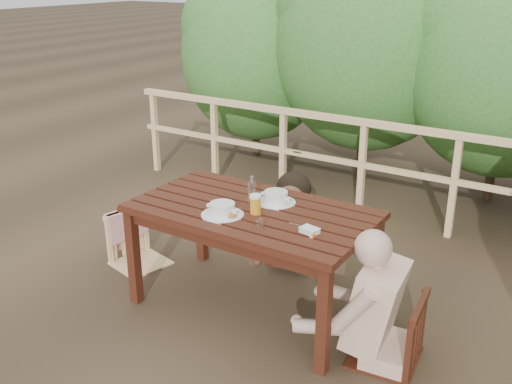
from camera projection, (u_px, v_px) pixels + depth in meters
The scene contains 16 objects.
ground at pixel (252, 306), 4.39m from camera, with size 60.00×60.00×0.00m, color #493725.
table at pixel (252, 260), 4.25m from camera, with size 1.68×0.95×0.78m, color #34150C.
chair_left at pixel (137, 219), 4.86m from camera, with size 0.42×0.42×0.84m, color #DCB57B.
chair_far at pixel (297, 213), 4.94m from camera, with size 0.43×0.43×0.86m, color #34150C.
chair_right at pixel (389, 299), 3.65m from camera, with size 0.44×0.44×0.88m, color #34150C.
woman at pixel (299, 189), 4.88m from camera, with size 0.52×0.63×1.28m, color black, non-canonical shape.
diner_right at pixel (398, 259), 3.53m from camera, with size 0.59×0.72×1.46m, color #DAB094, non-canonical shape.
railing at pixel (362, 169), 5.78m from camera, with size 5.60×0.10×1.01m, color #DCB57B.
hedge_row at pixel (453, 16), 6.02m from camera, with size 6.60×1.60×3.80m, color #336328, non-canonical shape.
soup_near at pixel (222, 210), 3.99m from camera, with size 0.29×0.29×0.10m, color silver.
soup_far at pixel (276, 198), 4.20m from camera, with size 0.29×0.29×0.10m, color white.
bread_roll at pixel (229, 214), 3.97m from camera, with size 0.11×0.09×0.07m, color #95622F.
beer_glass at pixel (256, 205), 3.99m from camera, with size 0.08×0.08×0.15m, color orange.
bottle at pixel (252, 192), 4.12m from camera, with size 0.06×0.06×0.23m, color silver.
tumbler at pixel (260, 224), 3.80m from camera, with size 0.06×0.06×0.07m, color silver.
butter_tub at pixel (309, 231), 3.72m from camera, with size 0.12×0.08×0.05m, color white.
Camera 1 is at (2.05, -3.18, 2.38)m, focal length 41.08 mm.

